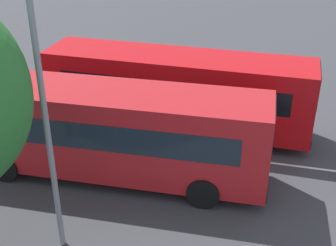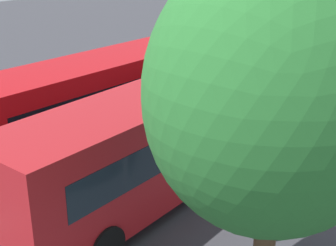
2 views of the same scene
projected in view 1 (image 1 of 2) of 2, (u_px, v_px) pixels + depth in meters
name	position (u px, v px, depth m)	size (l,w,h in m)	color
ground_plane	(150.00, 147.00, 18.36)	(79.58, 79.58, 0.00)	#38383D
bus_far_left	(109.00, 130.00, 15.80)	(11.30, 3.40, 3.33)	#AD191E
bus_center_left	(178.00, 89.00, 19.00)	(11.20, 2.89, 3.33)	#B70C11
street_lamp	(49.00, 97.00, 11.47)	(0.44, 2.61, 8.04)	gray
lane_stripe_outer_left	(150.00, 147.00, 18.35)	(17.37, 0.12, 0.01)	silver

